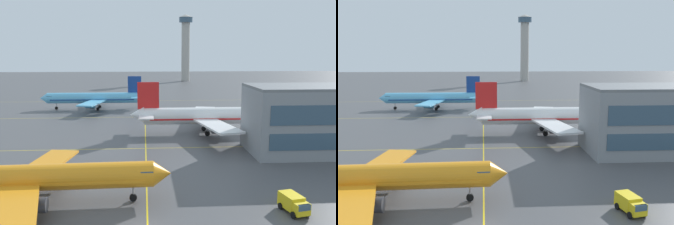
{
  "view_description": "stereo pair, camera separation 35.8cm",
  "coord_description": "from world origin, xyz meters",
  "views": [
    {
      "loc": [
        -0.23,
        -37.14,
        19.18
      ],
      "look_at": [
        5.15,
        43.27,
        5.37
      ],
      "focal_mm": 38.64,
      "sensor_mm": 36.0,
      "label": 1
    },
    {
      "loc": [
        0.12,
        -37.17,
        19.18
      ],
      "look_at": [
        5.15,
        43.27,
        5.37
      ],
      "focal_mm": 38.64,
      "sensor_mm": 36.0,
      "label": 2
    }
  ],
  "objects": [
    {
      "name": "airliner_second_row",
      "position": [
        15.61,
        44.99,
        4.14
      ],
      "size": [
        38.89,
        33.68,
        12.13
      ],
      "color": "white",
      "rests_on": "ground"
    },
    {
      "name": "service_truck_red_van",
      "position": [
        17.52,
        2.48,
        1.18
      ],
      "size": [
        2.83,
        4.4,
        2.1
      ],
      "color": "yellow",
      "rests_on": "ground"
    },
    {
      "name": "airliner_third_row",
      "position": [
        -16.65,
        82.73,
        3.72
      ],
      "size": [
        34.91,
        30.22,
        10.89
      ],
      "color": "#5BB7E5",
      "rests_on": "ground"
    },
    {
      "name": "taxiway_markings",
      "position": [
        0.0,
        49.98,
        0.0
      ],
      "size": [
        138.64,
        152.48,
        0.01
      ],
      "color": "yellow",
      "rests_on": "ground"
    },
    {
      "name": "control_tower",
      "position": [
        26.39,
        193.54,
        23.92
      ],
      "size": [
        8.82,
        8.82,
        41.59
      ],
      "color": "#ADA89E",
      "rests_on": "ground"
    },
    {
      "name": "airliner_front_gate",
      "position": [
        -13.65,
        6.79,
        3.54
      ],
      "size": [
        33.28,
        28.75,
        10.36
      ],
      "color": "orange",
      "rests_on": "ground"
    }
  ]
}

